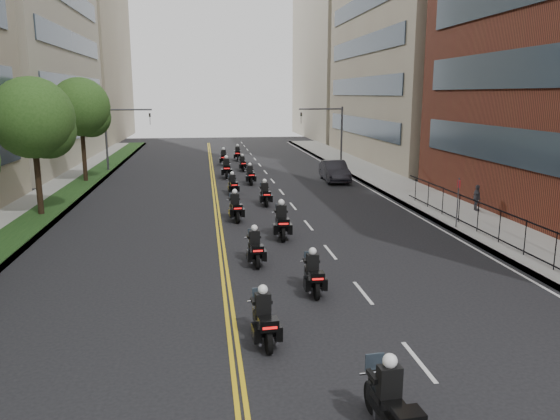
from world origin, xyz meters
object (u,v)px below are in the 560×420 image
at_px(motorcycle_8, 233,185).
at_px(motorcycle_13, 238,154).
at_px(motorcycle_9, 250,176).
at_px(motorcycle_12, 224,158).
at_px(parked_sedan, 335,171).
at_px(pedestrian_c, 477,198).
at_px(motorcycle_4, 255,249).
at_px(motorcycle_1, 391,407).
at_px(motorcycle_3, 313,275).
at_px(motorcycle_6, 235,208).
at_px(motorcycle_10, 226,169).
at_px(motorcycle_2, 264,320).
at_px(motorcycle_5, 282,223).
at_px(motorcycle_7, 265,195).
at_px(motorcycle_11, 242,164).

distance_m(motorcycle_8, motorcycle_13, 19.36).
xyz_separation_m(motorcycle_8, motorcycle_9, (1.55, 4.14, 0.02)).
bearing_deg(motorcycle_12, parked_sedan, -51.75).
distance_m(motorcycle_8, pedestrian_c, 15.73).
bearing_deg(motorcycle_4, motorcycle_1, -84.53).
height_order(motorcycle_3, motorcycle_6, motorcycle_6).
relative_size(motorcycle_6, motorcycle_12, 1.00).
xyz_separation_m(motorcycle_12, parked_sedan, (8.25, -11.16, 0.13)).
relative_size(motorcycle_3, motorcycle_10, 0.86).
height_order(motorcycle_8, pedestrian_c, pedestrian_c).
distance_m(motorcycle_3, motorcycle_9, 23.42).
bearing_deg(motorcycle_8, motorcycle_2, -96.35).
xyz_separation_m(motorcycle_3, motorcycle_8, (-1.73, 19.28, -0.00)).
relative_size(motorcycle_2, motorcycle_12, 0.95).
bearing_deg(motorcycle_3, pedestrian_c, 44.83).
height_order(motorcycle_1, motorcycle_9, motorcycle_1).
bearing_deg(motorcycle_5, motorcycle_10, 98.16).
bearing_deg(motorcycle_2, motorcycle_8, 85.18).
bearing_deg(pedestrian_c, motorcycle_8, 65.84).
distance_m(motorcycle_1, motorcycle_9, 31.65).
relative_size(motorcycle_8, motorcycle_10, 0.85).
height_order(motorcycle_7, motorcycle_13, motorcycle_13).
height_order(motorcycle_3, parked_sedan, parked_sedan).
bearing_deg(motorcycle_7, motorcycle_9, 90.10).
bearing_deg(motorcycle_6, parked_sedan, 50.77).
bearing_deg(motorcycle_8, parked_sedan, 23.93).
height_order(motorcycle_10, motorcycle_12, motorcycle_10).
bearing_deg(pedestrian_c, motorcycle_9, 51.03).
height_order(motorcycle_9, motorcycle_11, motorcycle_9).
xyz_separation_m(motorcycle_8, motorcycle_13, (1.55, 19.29, 0.05)).
distance_m(motorcycle_1, parked_sedan, 32.81).
xyz_separation_m(motorcycle_8, motorcycle_10, (-0.09, 7.52, 0.11)).
relative_size(motorcycle_8, motorcycle_9, 0.96).
bearing_deg(pedestrian_c, motorcycle_3, 139.88).
distance_m(motorcycle_2, motorcycle_3, 4.17).
bearing_deg(motorcycle_3, motorcycle_12, 93.92).
bearing_deg(motorcycle_13, motorcycle_2, -89.37).
relative_size(motorcycle_6, pedestrian_c, 1.55).
relative_size(motorcycle_6, motorcycle_13, 1.01).
bearing_deg(motorcycle_10, motorcycle_1, -86.49).
bearing_deg(motorcycle_11, motorcycle_2, -96.34).
bearing_deg(motorcycle_8, motorcycle_5, -87.29).
distance_m(motorcycle_1, motorcycle_10, 35.07).
bearing_deg(motorcycle_6, motorcycle_1, -89.39).
xyz_separation_m(motorcycle_10, motorcycle_12, (0.08, 8.28, -0.05)).
height_order(motorcycle_1, motorcycle_8, motorcycle_1).
relative_size(motorcycle_5, motorcycle_11, 1.21).
xyz_separation_m(motorcycle_2, motorcycle_13, (1.92, 42.17, 0.03)).
height_order(motorcycle_6, motorcycle_11, motorcycle_6).
relative_size(motorcycle_11, motorcycle_12, 0.89).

